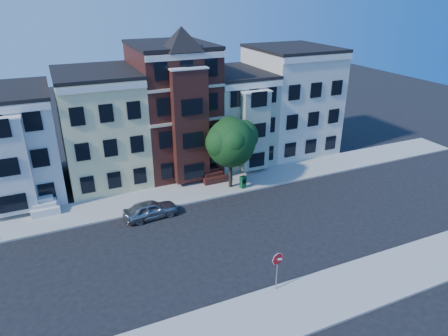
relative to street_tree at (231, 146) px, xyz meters
name	(u,v)px	position (x,y,z in m)	size (l,w,h in m)	color
ground	(236,236)	(-2.93, -7.36, -4.14)	(120.00, 120.00, 0.00)	black
far_sidewalk	(198,190)	(-2.93, 0.64, -4.07)	(60.00, 4.00, 0.15)	#9E9B93
near_sidewalk	(296,307)	(-2.93, -15.36, -4.07)	(60.00, 4.00, 0.15)	#9E9B93
house_white	(7,145)	(-17.93, 7.14, 0.36)	(8.00, 9.00, 9.00)	silver
house_yellow	(102,128)	(-9.93, 7.14, 0.86)	(7.00, 9.00, 10.00)	#F3E59B
house_brown	(174,109)	(-2.93, 7.14, 1.86)	(7.00, 9.00, 12.00)	#3C1813
house_green	(233,116)	(3.57, 7.14, 0.36)	(6.00, 9.00, 9.00)	#A2AF96
house_cream	(290,100)	(10.57, 7.14, 1.36)	(8.00, 9.00, 11.00)	silver
street_tree	(231,146)	(0.00, 0.00, 0.00)	(6.86, 6.86, 7.99)	#1D4A1B
parked_car	(151,209)	(-8.01, -2.16, -3.42)	(1.71, 4.25, 1.45)	#929599
newspaper_box	(243,182)	(0.96, -0.65, -3.44)	(0.50, 0.44, 1.11)	#105127
stop_sign	(277,269)	(-3.30, -13.66, -2.52)	(0.81, 0.11, 2.94)	red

